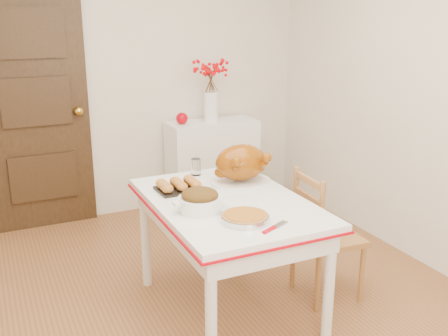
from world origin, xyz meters
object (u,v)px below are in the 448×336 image
sideboard (212,164)px  chair_oak (328,234)px  kitchen_table (227,258)px  turkey_platter (241,164)px  pumpkin_pie (245,216)px

sideboard → chair_oak: bearing=-89.7°
sideboard → kitchen_table: 1.88m
turkey_platter → pumpkin_pie: size_ratio=1.54×
turkey_platter → chair_oak: bearing=-46.0°
sideboard → kitchen_table: (-0.68, -1.76, -0.04)m
chair_oak → turkey_platter: (-0.48, 0.31, 0.45)m
kitchen_table → turkey_platter: (0.21, 0.24, 0.50)m
chair_oak → turkey_platter: turkey_platter is taller
kitchen_table → chair_oak: bearing=-6.1°
sideboard → chair_oak: size_ratio=0.97×
sideboard → turkey_platter: (-0.47, -1.52, 0.46)m
turkey_platter → kitchen_table: bearing=-144.5°
kitchen_table → chair_oak: size_ratio=1.47×
kitchen_table → chair_oak: (0.69, -0.07, 0.05)m
chair_oak → pumpkin_pie: 0.87m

